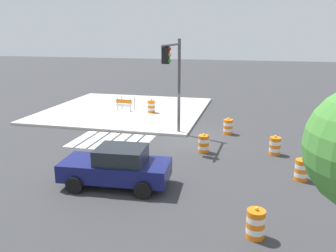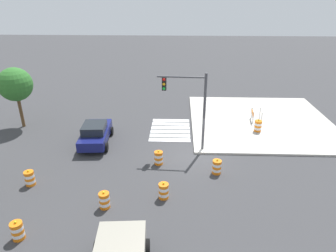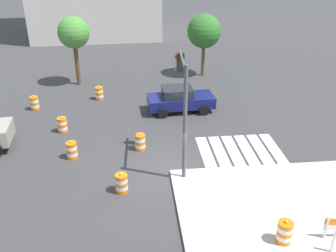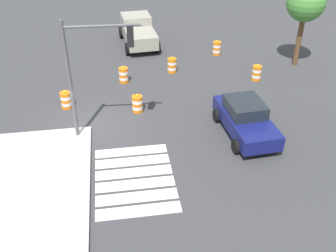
# 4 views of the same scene
# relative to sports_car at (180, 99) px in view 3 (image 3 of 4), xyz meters

# --- Properties ---
(ground_plane) EXTENTS (120.00, 120.00, 0.00)m
(ground_plane) POSITION_rel_sports_car_xyz_m (-1.44, -7.29, -0.81)
(ground_plane) COLOR #38383A
(crosswalk_stripes) EXTENTS (4.35, 3.20, 0.02)m
(crosswalk_stripes) POSITION_rel_sports_car_xyz_m (2.56, -5.49, -0.80)
(crosswalk_stripes) COLOR silver
(crosswalk_stripes) RESTS_ON ground
(sports_car) EXTENTS (4.42, 2.37, 1.63)m
(sports_car) POSITION_rel_sports_car_xyz_m (0.00, 0.00, 0.00)
(sports_car) COLOR navy
(sports_car) RESTS_ON ground
(traffic_barrel_near_corner) EXTENTS (0.56, 0.56, 1.02)m
(traffic_barrel_near_corner) POSITION_rel_sports_car_xyz_m (-5.42, 2.51, -0.36)
(traffic_barrel_near_corner) COLOR orange
(traffic_barrel_near_corner) RESTS_ON ground
(traffic_barrel_crosswalk_end) EXTENTS (0.56, 0.56, 1.02)m
(traffic_barrel_crosswalk_end) POSITION_rel_sports_car_xyz_m (-7.27, -2.33, -0.36)
(traffic_barrel_crosswalk_end) COLOR orange
(traffic_barrel_crosswalk_end) RESTS_ON ground
(traffic_barrel_median_near) EXTENTS (0.56, 0.56, 1.02)m
(traffic_barrel_median_near) POSITION_rel_sports_car_xyz_m (-9.59, 1.15, -0.36)
(traffic_barrel_median_near) COLOR orange
(traffic_barrel_median_near) RESTS_ON ground
(traffic_barrel_median_far) EXTENTS (0.56, 0.56, 1.02)m
(traffic_barrel_median_far) POSITION_rel_sports_car_xyz_m (-3.76, -8.58, -0.36)
(traffic_barrel_median_far) COLOR orange
(traffic_barrel_median_far) RESTS_ON ground
(traffic_barrel_far_curb) EXTENTS (0.56, 0.56, 1.02)m
(traffic_barrel_far_curb) POSITION_rel_sports_car_xyz_m (-2.79, -4.88, -0.36)
(traffic_barrel_far_curb) COLOR orange
(traffic_barrel_far_curb) RESTS_ON ground
(traffic_barrel_lane_center) EXTENTS (0.56, 0.56, 1.02)m
(traffic_barrel_lane_center) POSITION_rel_sports_car_xyz_m (-6.34, -5.39, -0.36)
(traffic_barrel_lane_center) COLOR orange
(traffic_barrel_lane_center) RESTS_ON ground
(traffic_barrel_on_sidewalk) EXTENTS (0.56, 0.56, 1.02)m
(traffic_barrel_on_sidewalk) POSITION_rel_sports_car_xyz_m (2.26, -12.50, -0.21)
(traffic_barrel_on_sidewalk) COLOR orange
(traffic_barrel_on_sidewalk) RESTS_ON sidewalk_corner
(traffic_light_pole) EXTENTS (0.48, 3.29, 5.50)m
(traffic_light_pole) POSITION_rel_sports_car_xyz_m (-0.80, -6.75, 3.10)
(traffic_light_pole) COLOR #4C4C51
(traffic_light_pole) RESTS_ON sidewalk_corner
(street_tree_streetside_near) EXTENTS (2.34, 2.34, 5.21)m
(street_tree_streetside_near) POSITION_rel_sports_car_xyz_m (-7.20, 5.77, 3.16)
(street_tree_streetside_near) COLOR brown
(street_tree_streetside_near) RESTS_ON ground
(street_tree_streetside_mid) EXTENTS (2.69, 2.69, 5.00)m
(street_tree_streetside_mid) POSITION_rel_sports_car_xyz_m (2.79, 6.89, 2.82)
(street_tree_streetside_mid) COLOR brown
(street_tree_streetside_mid) RESTS_ON ground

